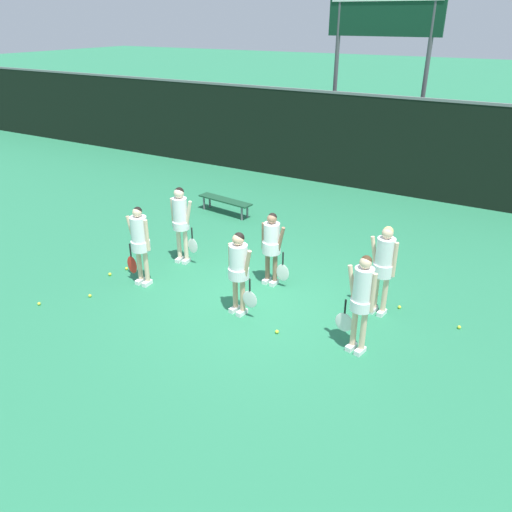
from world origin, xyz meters
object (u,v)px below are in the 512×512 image
(player_2, at_px, (362,297))
(player_3, at_px, (181,218))
(player_5, at_px, (384,263))
(tennis_ball_0, at_px, (277,332))
(tennis_ball_6, at_px, (400,307))
(tennis_ball_7, at_px, (243,257))
(tennis_ball_1, at_px, (377,294))
(tennis_ball_8, at_px, (459,327))
(tennis_ball_2, at_px, (90,296))
(tennis_ball_5, at_px, (127,269))
(player_0, at_px, (140,240))
(tennis_ball_4, at_px, (110,274))
(player_1, at_px, (239,266))
(tennis_ball_3, at_px, (39,304))
(scoreboard, at_px, (383,37))
(player_4, at_px, (272,243))
(bench_courtside, at_px, (225,201))

(player_2, xyz_separation_m, player_3, (-4.70, 1.28, 0.02))
(player_5, height_order, tennis_ball_0, player_5)
(tennis_ball_6, distance_m, tennis_ball_7, 3.88)
(tennis_ball_1, distance_m, tennis_ball_7, 3.32)
(tennis_ball_6, distance_m, tennis_ball_8, 1.16)
(tennis_ball_7, bearing_deg, tennis_ball_2, -119.46)
(tennis_ball_5, distance_m, tennis_ball_7, 2.70)
(player_2, bearing_deg, player_0, -168.20)
(tennis_ball_4, bearing_deg, player_1, 2.56)
(tennis_ball_3, bearing_deg, tennis_ball_6, 28.96)
(scoreboard, height_order, player_4, scoreboard)
(tennis_ball_1, bearing_deg, tennis_ball_5, -162.06)
(player_1, height_order, tennis_ball_2, player_1)
(player_1, height_order, player_5, player_5)
(scoreboard, relative_size, tennis_ball_5, 87.83)
(tennis_ball_2, xyz_separation_m, tennis_ball_4, (-0.33, 0.89, 0.00))
(player_1, bearing_deg, bench_courtside, 136.49)
(bench_courtside, bearing_deg, player_0, -72.35)
(player_0, relative_size, tennis_ball_8, 26.83)
(tennis_ball_0, distance_m, tennis_ball_7, 3.20)
(player_4, bearing_deg, bench_courtside, 137.69)
(player_3, relative_size, tennis_ball_3, 28.17)
(tennis_ball_7, bearing_deg, player_4, -32.16)
(tennis_ball_3, bearing_deg, tennis_ball_7, 58.06)
(player_5, bearing_deg, player_3, -170.19)
(tennis_ball_1, bearing_deg, scoreboard, 109.59)
(player_1, bearing_deg, tennis_ball_8, 32.50)
(player_3, bearing_deg, player_0, -100.40)
(scoreboard, distance_m, bench_courtside, 7.42)
(player_5, xyz_separation_m, tennis_ball_1, (-0.21, 0.62, -1.04))
(scoreboard, distance_m, player_4, 9.39)
(player_4, xyz_separation_m, tennis_ball_2, (-2.94, -2.39, -0.91))
(player_3, bearing_deg, tennis_ball_7, 30.48)
(player_2, height_order, tennis_ball_4, player_2)
(bench_courtside, bearing_deg, tennis_ball_6, -17.37)
(tennis_ball_1, height_order, tennis_ball_2, same)
(player_3, height_order, tennis_ball_2, player_3)
(tennis_ball_2, bearing_deg, tennis_ball_5, 99.07)
(bench_courtside, xyz_separation_m, tennis_ball_0, (4.16, -4.66, -0.34))
(player_4, bearing_deg, tennis_ball_2, -139.38)
(tennis_ball_1, height_order, tennis_ball_7, tennis_ball_1)
(player_1, relative_size, tennis_ball_4, 23.66)
(player_2, bearing_deg, tennis_ball_8, 59.70)
(tennis_ball_0, relative_size, tennis_ball_4, 0.98)
(player_2, bearing_deg, scoreboard, 119.13)
(tennis_ball_6, relative_size, tennis_ball_7, 1.00)
(tennis_ball_6, bearing_deg, player_1, -147.52)
(player_3, bearing_deg, tennis_ball_0, -31.52)
(player_4, bearing_deg, tennis_ball_5, -159.19)
(tennis_ball_5, height_order, tennis_ball_7, tennis_ball_5)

